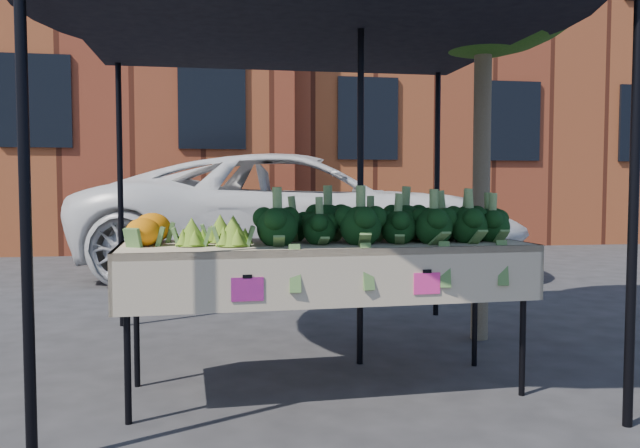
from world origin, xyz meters
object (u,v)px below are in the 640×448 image
Objects in this scene: canopy at (308,167)px; vehicle at (303,56)px; street_tree at (483,91)px; table at (325,317)px.

canopy is 0.52× the size of vehicle.
vehicle is 4.24m from street_tree.
table is 1.11m from canopy.
canopy is 1.66m from street_tree.
canopy is (-0.01, 0.63, 0.92)m from table.
table is at bearing -175.77° from vehicle.
vehicle is at bearing 102.31° from street_tree.
vehicle reaches higher than street_tree.
table is 0.61× the size of street_tree.
vehicle reaches higher than canopy.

